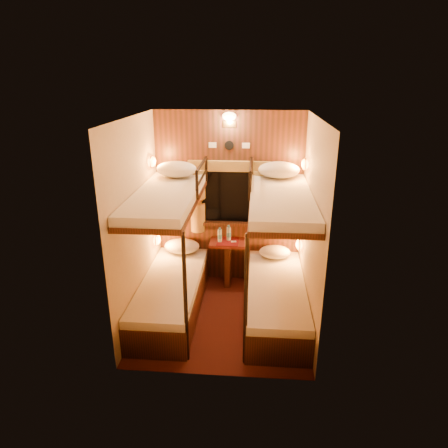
# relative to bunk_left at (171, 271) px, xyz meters

# --- Properties ---
(floor) EXTENTS (2.10, 2.10, 0.00)m
(floor) POSITION_rel_bunk_left_xyz_m (0.65, -0.07, -0.56)
(floor) COLOR #3A150F
(floor) RESTS_ON ground
(ceiling) EXTENTS (2.10, 2.10, 0.00)m
(ceiling) POSITION_rel_bunk_left_xyz_m (0.65, -0.07, 1.84)
(ceiling) COLOR silver
(ceiling) RESTS_ON wall_back
(wall_back) EXTENTS (2.40, 0.00, 2.40)m
(wall_back) POSITION_rel_bunk_left_xyz_m (0.65, 0.98, 0.64)
(wall_back) COLOR #C6B293
(wall_back) RESTS_ON floor
(wall_front) EXTENTS (2.40, 0.00, 2.40)m
(wall_front) POSITION_rel_bunk_left_xyz_m (0.65, -1.12, 0.64)
(wall_front) COLOR #C6B293
(wall_front) RESTS_ON floor
(wall_left) EXTENTS (0.00, 2.40, 2.40)m
(wall_left) POSITION_rel_bunk_left_xyz_m (-0.35, -0.07, 0.64)
(wall_left) COLOR #C6B293
(wall_left) RESTS_ON floor
(wall_right) EXTENTS (0.00, 2.40, 2.40)m
(wall_right) POSITION_rel_bunk_left_xyz_m (1.65, -0.07, 0.64)
(wall_right) COLOR #C6B293
(wall_right) RESTS_ON floor
(back_panel) EXTENTS (2.00, 0.03, 2.40)m
(back_panel) POSITION_rel_bunk_left_xyz_m (0.65, 0.97, 0.64)
(back_panel) COLOR #311D0D
(back_panel) RESTS_ON floor
(bunk_left) EXTENTS (0.72, 1.90, 1.82)m
(bunk_left) POSITION_rel_bunk_left_xyz_m (0.00, 0.00, 0.00)
(bunk_left) COLOR #311D0D
(bunk_left) RESTS_ON floor
(bunk_right) EXTENTS (0.72, 1.90, 1.82)m
(bunk_right) POSITION_rel_bunk_left_xyz_m (1.30, 0.00, 0.00)
(bunk_right) COLOR #311D0D
(bunk_right) RESTS_ON floor
(window) EXTENTS (1.00, 0.12, 0.79)m
(window) POSITION_rel_bunk_left_xyz_m (0.65, 0.94, 0.62)
(window) COLOR black
(window) RESTS_ON back_panel
(curtains) EXTENTS (1.10, 0.22, 1.00)m
(curtains) POSITION_rel_bunk_left_xyz_m (0.65, 0.90, 0.71)
(curtains) COLOR olive
(curtains) RESTS_ON back_panel
(back_fixtures) EXTENTS (0.54, 0.09, 0.48)m
(back_fixtures) POSITION_rel_bunk_left_xyz_m (0.65, 0.93, 1.69)
(back_fixtures) COLOR black
(back_fixtures) RESTS_ON back_panel
(reading_lamps) EXTENTS (2.00, 0.20, 1.25)m
(reading_lamps) POSITION_rel_bunk_left_xyz_m (0.65, 0.63, 0.68)
(reading_lamps) COLOR orange
(reading_lamps) RESTS_ON wall_left
(table) EXTENTS (0.50, 0.34, 0.66)m
(table) POSITION_rel_bunk_left_xyz_m (0.65, 0.78, -0.14)
(table) COLOR maroon
(table) RESTS_ON floor
(bottle_left) EXTENTS (0.06, 0.06, 0.21)m
(bottle_left) POSITION_rel_bunk_left_xyz_m (0.54, 0.76, 0.18)
(bottle_left) COLOR #99BFE5
(bottle_left) RESTS_ON table
(bottle_right) EXTENTS (0.06, 0.06, 0.22)m
(bottle_right) POSITION_rel_bunk_left_xyz_m (0.66, 0.83, 0.19)
(bottle_right) COLOR #99BFE5
(bottle_right) RESTS_ON table
(sachet_a) EXTENTS (0.08, 0.07, 0.01)m
(sachet_a) POSITION_rel_bunk_left_xyz_m (0.73, 0.77, 0.09)
(sachet_a) COLOR silver
(sachet_a) RESTS_ON table
(sachet_b) EXTENTS (0.07, 0.06, 0.01)m
(sachet_b) POSITION_rel_bunk_left_xyz_m (0.73, 0.77, 0.09)
(sachet_b) COLOR silver
(sachet_b) RESTS_ON table
(pillow_lower_left) EXTENTS (0.50, 0.35, 0.19)m
(pillow_lower_left) POSITION_rel_bunk_left_xyz_m (-0.00, 0.78, -0.00)
(pillow_lower_left) COLOR white
(pillow_lower_left) RESTS_ON bunk_left
(pillow_lower_right) EXTENTS (0.43, 0.31, 0.17)m
(pillow_lower_right) POSITION_rel_bunk_left_xyz_m (1.30, 0.72, -0.02)
(pillow_lower_right) COLOR white
(pillow_lower_right) RESTS_ON bunk_right
(pillow_upper_left) EXTENTS (0.52, 0.37, 0.20)m
(pillow_upper_left) POSITION_rel_bunk_left_xyz_m (-0.00, 0.63, 1.13)
(pillow_upper_left) COLOR white
(pillow_upper_left) RESTS_ON bunk_left
(pillow_upper_right) EXTENTS (0.52, 0.37, 0.21)m
(pillow_upper_right) POSITION_rel_bunk_left_xyz_m (1.30, 0.70, 1.13)
(pillow_upper_right) COLOR white
(pillow_upper_right) RESTS_ON bunk_right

